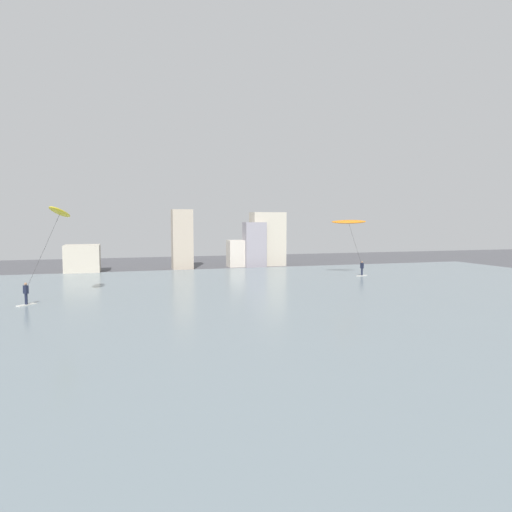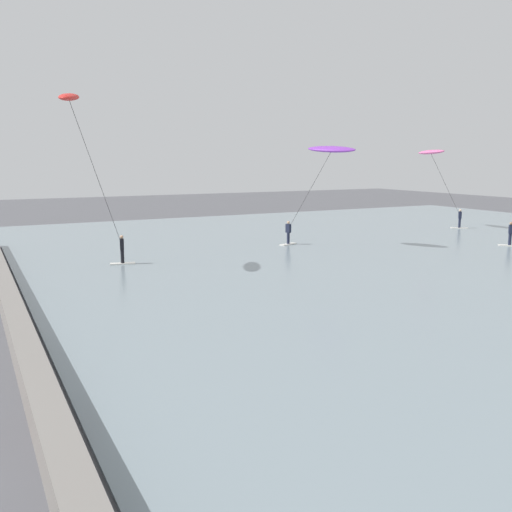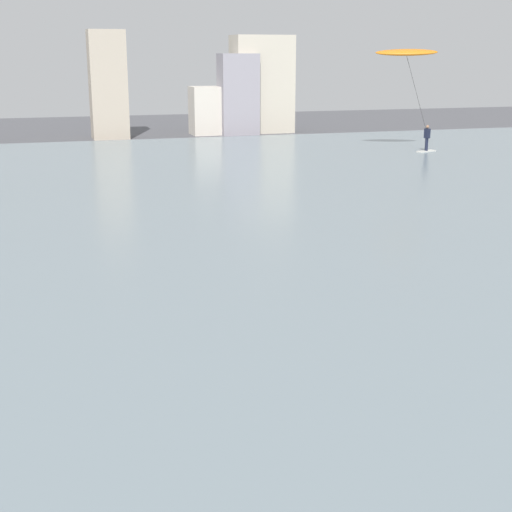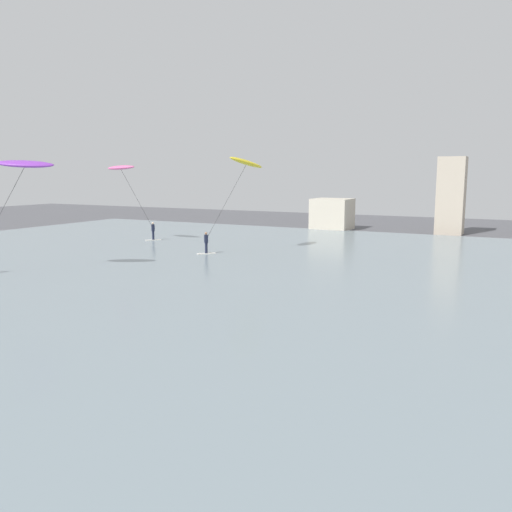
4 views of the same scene
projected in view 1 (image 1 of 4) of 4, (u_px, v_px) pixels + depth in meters
The scene contains 4 objects.
water_bay at pixel (227, 308), 31.46m from camera, with size 84.00×52.00×0.10m, color gray.
far_shore_buildings at pixel (215, 245), 59.80m from camera, with size 28.57×5.15×7.74m.
kitesurfer_orange at pixel (350, 225), 49.47m from camera, with size 4.22×2.47×6.35m.
kitesurfer_yellow at pixel (58, 218), 34.50m from camera, with size 3.71×4.98×7.41m.
Camera 1 is at (-6.99, 0.55, 6.10)m, focal length 31.34 mm.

